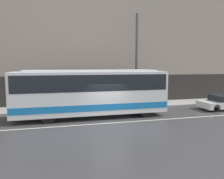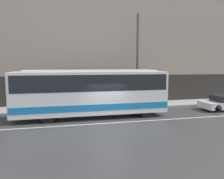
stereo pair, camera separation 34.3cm
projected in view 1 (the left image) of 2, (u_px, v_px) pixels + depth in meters
ground_plane at (110, 123)px, 14.24m from camera, size 60.00×60.00×0.00m
sidewalk at (95, 107)px, 19.47m from camera, size 60.00×2.89×0.15m
building_facade at (92, 36)px, 20.29m from camera, size 60.00×0.35×13.37m
lane_stripe at (110, 123)px, 14.24m from camera, size 54.00×0.14×0.01m
transit_bus at (92, 91)px, 15.75m from camera, size 10.87×2.50×3.43m
utility_pole_near at (137, 60)px, 19.37m from camera, size 0.25×0.25×8.09m
pedestrian_waiting at (95, 98)px, 18.87m from camera, size 0.36×0.36×1.74m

